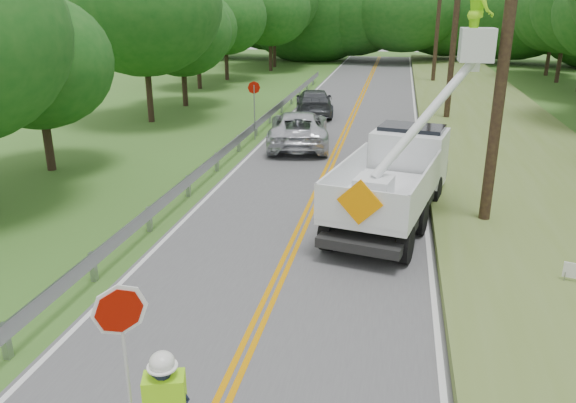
# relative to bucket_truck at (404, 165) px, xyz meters

# --- Properties ---
(road) EXTENTS (7.20, 96.00, 0.03)m
(road) POSITION_rel_bucket_truck_xyz_m (-2.72, 4.23, -1.50)
(road) COLOR #515053
(road) RESTS_ON ground
(guardrail) EXTENTS (0.18, 48.00, 0.77)m
(guardrail) POSITION_rel_bucket_truck_xyz_m (-6.74, 5.13, -0.95)
(guardrail) COLOR gray
(guardrail) RESTS_ON ground
(utility_poles) EXTENTS (1.60, 43.30, 10.00)m
(utility_poles) POSITION_rel_bucket_truck_xyz_m (2.28, 7.24, 3.76)
(utility_poles) COLOR black
(utility_poles) RESTS_ON ground
(tall_grass_verge) EXTENTS (7.00, 96.00, 0.30)m
(tall_grass_verge) POSITION_rel_bucket_truck_xyz_m (4.38, 4.23, -1.36)
(tall_grass_verge) COLOR #59702B
(tall_grass_verge) RESTS_ON ground
(treeline_left) EXTENTS (9.46, 53.61, 10.12)m
(treeline_left) POSITION_rel_bucket_truck_xyz_m (-12.99, 20.02, 3.82)
(treeline_left) COLOR #332319
(treeline_left) RESTS_ON ground
(treeline_horizon) EXTENTS (57.47, 14.58, 11.79)m
(treeline_horizon) POSITION_rel_bucket_truck_xyz_m (-1.09, 46.35, 3.99)
(treeline_horizon) COLOR #164D15
(treeline_horizon) RESTS_ON ground
(bucket_truck) EXTENTS (4.09, 6.97, 6.57)m
(bucket_truck) POSITION_rel_bucket_truck_xyz_m (0.00, 0.00, 0.00)
(bucket_truck) COLOR black
(bucket_truck) RESTS_ON road
(suv_silver) EXTENTS (3.35, 5.81, 1.52)m
(suv_silver) POSITION_rel_bucket_truck_xyz_m (-4.49, 7.66, -0.73)
(suv_silver) COLOR silver
(suv_silver) RESTS_ON road
(suv_darkgrey) EXTENTS (2.84, 5.17, 1.42)m
(suv_darkgrey) POSITION_rel_bucket_truck_xyz_m (-4.90, 14.91, -0.78)
(suv_darkgrey) COLOR #3D4146
(suv_darkgrey) RESTS_ON road
(stop_sign_permanent) EXTENTS (0.53, 0.25, 2.67)m
(stop_sign_permanent) POSITION_rel_bucket_truck_xyz_m (-6.68, 8.47, 0.28)
(stop_sign_permanent) COLOR gray
(stop_sign_permanent) RESTS_ON ground
(yard_sign) EXTENTS (0.49, 0.17, 0.72)m
(yard_sign) POSITION_rel_bucket_truck_xyz_m (3.69, -4.33, -0.99)
(yard_sign) COLOR white
(yard_sign) RESTS_ON ground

